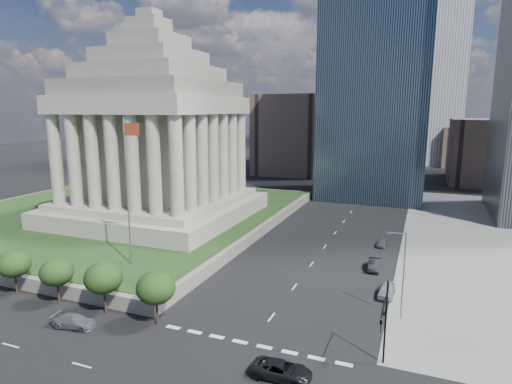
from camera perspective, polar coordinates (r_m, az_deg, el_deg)
The scene contains 15 objects.
ground at distance 124.88m, azimuth 14.48°, elevation 0.03°, with size 500.00×500.00×0.00m, color black.
plaza_terrace at distance 96.02m, azimuth -17.62°, elevation -2.83°, with size 66.00×70.00×1.80m, color slate.
plaza_lawn at distance 95.81m, azimuth -17.66°, elevation -2.28°, with size 64.00×68.00×0.10m, color #1A3716.
war_memorial at distance 85.21m, azimuth -13.46°, elevation 9.64°, with size 34.00×34.00×39.00m, color gray, non-canonical shape.
flagpole at distance 59.48m, azimuth -16.70°, elevation 1.00°, with size 2.52×0.24×20.00m.
midrise_glass at distance 117.77m, azimuth 15.87°, elevation 14.00°, with size 26.00×26.00×60.00m, color black.
building_filler_ne at distance 153.39m, azimuth 28.12°, elevation 4.84°, with size 20.00×30.00×20.00m, color #503D37.
building_filler_nw at distance 158.58m, azimuth 5.26°, elevation 7.68°, with size 24.00×30.00×28.00m, color #503D37.
traffic_signal_ne at distance 39.77m, azimuth 16.74°, elevation -15.91°, with size 0.30×5.74×8.00m.
street_lamp_north at distance 49.96m, azimuth 18.92°, elevation -9.87°, with size 2.13×0.22×10.00m.
pickup_truck at distance 40.12m, azimuth 3.45°, elevation -22.63°, with size 2.45×5.31×1.48m, color black.
suv_grey at distance 51.47m, azimuth -23.10°, elevation -15.57°, with size 1.93×4.76×1.38m, color slate.
parked_sedan_near at distance 57.06m, azimuth 17.04°, elevation -12.39°, with size 1.81×4.51×1.54m, color #9C9FA5.
parked_sedan_mid at distance 65.31m, azimuth 15.49°, elevation -9.29°, with size 4.61×1.61×1.52m, color black.
parked_sedan_far at distance 76.24m, azimuth 16.45°, elevation -6.52°, with size 1.45×3.61×1.23m, color #4F5156.
Camera 1 is at (14.76, -21.87, 22.92)m, focal length 30.00 mm.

